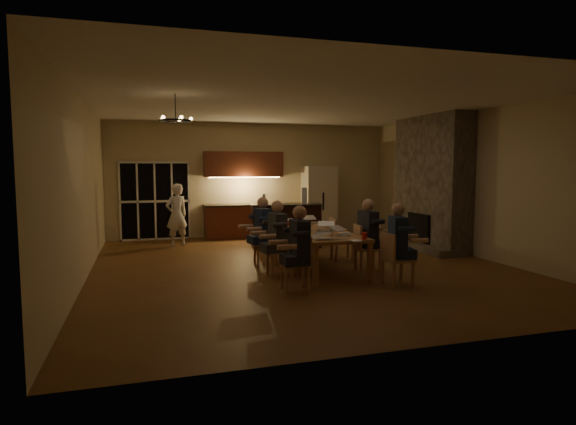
{
  "coord_description": "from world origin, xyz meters",
  "views": [
    {
      "loc": [
        -2.98,
        -8.97,
        1.98
      ],
      "look_at": [
        -0.2,
        0.3,
        1.06
      ],
      "focal_mm": 30.0,
      "sensor_mm": 36.0,
      "label": 1
    }
  ],
  "objects_px": {
    "bar_island": "(286,226)",
    "bar_bottle": "(264,199)",
    "mug_mid": "(310,225)",
    "person_left_far": "(263,231)",
    "refrigerator": "(319,201)",
    "person_left_mid": "(277,239)",
    "redcup_far": "(303,220)",
    "laptop_a": "(322,232)",
    "can_right": "(327,224)",
    "mug_front": "(319,231)",
    "laptop_c": "(303,224)",
    "person_left_near": "(300,249)",
    "chair_left_far": "(265,243)",
    "plate_near": "(345,233)",
    "plate_left": "(317,237)",
    "chair_right_near": "(398,259)",
    "dining_table": "(315,249)",
    "plate_far": "(323,225)",
    "chair_left_near": "(295,263)",
    "chair_right_far": "(342,240)",
    "can_silver": "(332,232)",
    "can_cola": "(287,220)",
    "laptop_d": "(326,225)",
    "chair_right_mid": "(368,248)",
    "laptop_f": "(310,218)",
    "mug_back": "(284,224)",
    "bar_blender": "(304,196)",
    "laptop_e": "(287,219)",
    "standing_person": "(177,215)",
    "chandelier": "(176,121)",
    "laptop_b": "(343,229)",
    "chair_left_mid": "(279,252)",
    "redcup_mid": "(288,226)",
    "redcup_near": "(364,236)"
  },
  "relations": [
    {
      "from": "mug_front",
      "to": "can_right",
      "type": "distance_m",
      "value": 0.99
    },
    {
      "from": "can_silver",
      "to": "laptop_e",
      "type": "bearing_deg",
      "value": 99.42
    },
    {
      "from": "person_left_mid",
      "to": "chandelier",
      "type": "distance_m",
      "value": 2.7
    },
    {
      "from": "redcup_far",
      "to": "bar_bottle",
      "type": "distance_m",
      "value": 1.46
    },
    {
      "from": "laptop_d",
      "to": "laptop_b",
      "type": "bearing_deg",
      "value": -66.07
    },
    {
      "from": "mug_mid",
      "to": "person_left_far",
      "type": "bearing_deg",
      "value": 174.08
    },
    {
      "from": "laptop_a",
      "to": "laptop_c",
      "type": "distance_m",
      "value": 1.16
    },
    {
      "from": "laptop_b",
      "to": "laptop_c",
      "type": "distance_m",
      "value": 1.02
    },
    {
      "from": "plate_left",
      "to": "chair_right_near",
      "type": "bearing_deg",
      "value": -34.21
    },
    {
      "from": "plate_near",
      "to": "plate_far",
      "type": "height_order",
      "value": "same"
    },
    {
      "from": "refrigerator",
      "to": "person_left_mid",
      "type": "height_order",
      "value": "refrigerator"
    },
    {
      "from": "mug_front",
      "to": "bar_bottle",
      "type": "xyz_separation_m",
      "value": [
        -0.26,
        3.17,
        0.4
      ]
    },
    {
      "from": "laptop_a",
      "to": "bar_blender",
      "type": "xyz_separation_m",
      "value": [
        0.85,
        3.47,
        0.42
      ]
    },
    {
      "from": "laptop_f",
      "to": "mug_mid",
      "type": "xyz_separation_m",
      "value": [
        -0.2,
        -0.58,
        -0.06
      ]
    },
    {
      "from": "person_left_far",
      "to": "mug_front",
      "type": "height_order",
      "value": "person_left_far"
    },
    {
      "from": "chair_right_far",
      "to": "bar_bottle",
      "type": "xyz_separation_m",
      "value": [
        -1.19,
        2.07,
        0.76
      ]
    },
    {
      "from": "laptop_f",
      "to": "mug_mid",
      "type": "distance_m",
      "value": 0.61
    },
    {
      "from": "mug_front",
      "to": "laptop_c",
      "type": "bearing_deg",
      "value": 100.53
    },
    {
      "from": "laptop_f",
      "to": "can_silver",
      "type": "bearing_deg",
      "value": -101.54
    },
    {
      "from": "refrigerator",
      "to": "laptop_c",
      "type": "xyz_separation_m",
      "value": [
        -1.93,
        -4.32,
        -0.14
      ]
    },
    {
      "from": "can_silver",
      "to": "can_cola",
      "type": "bearing_deg",
      "value": 95.51
    },
    {
      "from": "chair_right_mid",
      "to": "plate_far",
      "type": "relative_size",
      "value": 3.27
    },
    {
      "from": "person_left_near",
      "to": "bar_island",
      "type": "bearing_deg",
      "value": 166.03
    },
    {
      "from": "person_left_far",
      "to": "mug_mid",
      "type": "height_order",
      "value": "person_left_far"
    },
    {
      "from": "bar_island",
      "to": "bar_bottle",
      "type": "bearing_deg",
      "value": 172.16
    },
    {
      "from": "dining_table",
      "to": "bar_blender",
      "type": "relative_size",
      "value": 7.28
    },
    {
      "from": "laptop_f",
      "to": "chair_left_far",
      "type": "bearing_deg",
      "value": -162.87
    },
    {
      "from": "chair_left_far",
      "to": "plate_near",
      "type": "relative_size",
      "value": 3.79
    },
    {
      "from": "redcup_near",
      "to": "mug_back",
      "type": "bearing_deg",
      "value": 110.03
    },
    {
      "from": "laptop_f",
      "to": "mug_back",
      "type": "bearing_deg",
      "value": -165.44
    },
    {
      "from": "laptop_a",
      "to": "can_right",
      "type": "bearing_deg",
      "value": -112.45
    },
    {
      "from": "standing_person",
      "to": "bar_bottle",
      "type": "distance_m",
      "value": 2.24
    },
    {
      "from": "chair_right_near",
      "to": "laptop_d",
      "type": "distance_m",
      "value": 1.76
    },
    {
      "from": "bar_island",
      "to": "chandelier",
      "type": "relative_size",
      "value": 3.24
    },
    {
      "from": "refrigerator",
      "to": "chair_right_mid",
      "type": "bearing_deg",
      "value": -99.72
    },
    {
      "from": "chair_left_mid",
      "to": "laptop_e",
      "type": "distance_m",
      "value": 1.64
    },
    {
      "from": "chair_right_near",
      "to": "mug_mid",
      "type": "xyz_separation_m",
      "value": [
        -0.79,
        2.17,
        0.36
      ]
    },
    {
      "from": "chair_left_mid",
      "to": "redcup_mid",
      "type": "height_order",
      "value": "chair_left_mid"
    },
    {
      "from": "laptop_c",
      "to": "bar_blender",
      "type": "distance_m",
      "value": 2.48
    },
    {
      "from": "bar_island",
      "to": "plate_far",
      "type": "bearing_deg",
      "value": -74.26
    },
    {
      "from": "mug_front",
      "to": "bar_bottle",
      "type": "relative_size",
      "value": 0.42
    },
    {
      "from": "dining_table",
      "to": "plate_far",
      "type": "distance_m",
      "value": 0.91
    },
    {
      "from": "chair_left_near",
      "to": "chair_right_far",
      "type": "distance_m",
      "value": 2.72
    },
    {
      "from": "chair_right_far",
      "to": "person_left_far",
      "type": "height_order",
      "value": "person_left_far"
    },
    {
      "from": "laptop_d",
      "to": "mug_front",
      "type": "distance_m",
      "value": 0.51
    },
    {
      "from": "refrigerator",
      "to": "person_left_near",
      "type": "relative_size",
      "value": 1.45
    },
    {
      "from": "laptop_b",
      "to": "mug_front",
      "type": "relative_size",
      "value": 3.2
    },
    {
      "from": "laptop_a",
      "to": "mug_front",
      "type": "bearing_deg",
      "value": -103.59
    },
    {
      "from": "plate_left",
      "to": "can_right",
      "type": "bearing_deg",
      "value": 61.34
    },
    {
      "from": "chandelier",
      "to": "plate_far",
      "type": "height_order",
      "value": "chandelier"
    }
  ]
}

